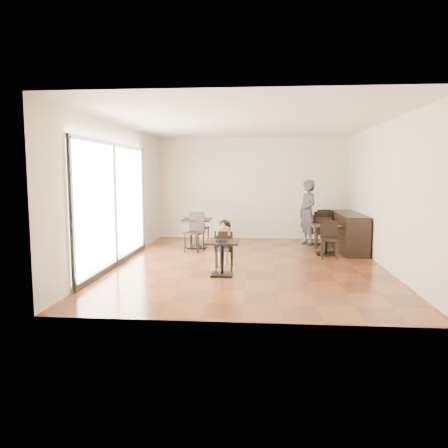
# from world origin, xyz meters

# --- Properties ---
(floor) EXTENTS (6.00, 8.00, 0.01)m
(floor) POSITION_xyz_m (0.00, 0.00, 0.00)
(floor) COLOR brown
(floor) RESTS_ON ground
(ceiling) EXTENTS (6.00, 8.00, 0.01)m
(ceiling) POSITION_xyz_m (0.00, 0.00, 3.20)
(ceiling) COLOR silver
(ceiling) RESTS_ON floor
(wall_back) EXTENTS (6.00, 0.01, 3.20)m
(wall_back) POSITION_xyz_m (0.00, 4.00, 1.60)
(wall_back) COLOR beige
(wall_back) RESTS_ON floor
(wall_front) EXTENTS (6.00, 0.01, 3.20)m
(wall_front) POSITION_xyz_m (0.00, -4.00, 1.60)
(wall_front) COLOR beige
(wall_front) RESTS_ON floor
(wall_left) EXTENTS (0.01, 8.00, 3.20)m
(wall_left) POSITION_xyz_m (-3.00, 0.00, 1.60)
(wall_left) COLOR beige
(wall_left) RESTS_ON floor
(wall_right) EXTENTS (0.01, 8.00, 3.20)m
(wall_right) POSITION_xyz_m (3.00, 0.00, 1.60)
(wall_right) COLOR beige
(wall_right) RESTS_ON floor
(storefront_window) EXTENTS (0.04, 4.50, 2.60)m
(storefront_window) POSITION_xyz_m (-2.97, -0.50, 1.40)
(storefront_window) COLOR white
(storefront_window) RESTS_ON floor
(child_table) EXTENTS (0.67, 0.67, 0.71)m
(child_table) POSITION_xyz_m (-0.50, -1.22, 0.36)
(child_table) COLOR black
(child_table) RESTS_ON floor
(child_chair) EXTENTS (0.38, 0.38, 0.86)m
(child_chair) POSITION_xyz_m (-0.50, -0.67, 0.43)
(child_chair) COLOR black
(child_chair) RESTS_ON floor
(child) EXTENTS (0.38, 0.54, 1.08)m
(child) POSITION_xyz_m (-0.50, -0.67, 0.54)
(child) COLOR slate
(child) RESTS_ON child_chair
(plate) EXTENTS (0.24, 0.24, 0.01)m
(plate) POSITION_xyz_m (-0.50, -1.32, 0.72)
(plate) COLOR black
(plate) RESTS_ON child_table
(pizza_slice) EXTENTS (0.25, 0.19, 0.06)m
(pizza_slice) POSITION_xyz_m (-0.50, -0.86, 0.93)
(pizza_slice) COLOR tan
(pizza_slice) RESTS_ON child
(adult_patron) EXTENTS (0.69, 0.81, 1.89)m
(adult_patron) POSITION_xyz_m (1.61, 2.75, 0.94)
(adult_patron) COLOR #3D3D43
(adult_patron) RESTS_ON floor
(cafe_table_mid) EXTENTS (0.74, 0.74, 0.76)m
(cafe_table_mid) POSITION_xyz_m (1.94, 1.32, 0.38)
(cafe_table_mid) COLOR black
(cafe_table_mid) RESTS_ON floor
(cafe_table_left) EXTENTS (0.94, 0.94, 0.82)m
(cafe_table_left) POSITION_xyz_m (-1.48, 2.01, 0.41)
(cafe_table_left) COLOR black
(cafe_table_left) RESTS_ON floor
(cafe_table_back) EXTENTS (1.03, 1.03, 0.82)m
(cafe_table_back) POSITION_xyz_m (1.91, 3.05, 0.41)
(cafe_table_back) COLOR black
(cafe_table_back) RESTS_ON floor
(chair_mid_a) EXTENTS (0.42, 0.42, 0.91)m
(chair_mid_a) POSITION_xyz_m (1.95, 1.87, 0.46)
(chair_mid_a) COLOR black
(chair_mid_a) RESTS_ON floor
(chair_mid_b) EXTENTS (0.42, 0.42, 0.91)m
(chair_mid_b) POSITION_xyz_m (1.95, 0.77, 0.46)
(chair_mid_b) COLOR black
(chair_mid_b) RESTS_ON floor
(chair_left_a) EXTENTS (0.54, 0.54, 0.98)m
(chair_left_a) POSITION_xyz_m (-1.48, 2.56, 0.49)
(chair_left_a) COLOR black
(chair_left_a) RESTS_ON floor
(chair_left_b) EXTENTS (0.54, 0.54, 0.98)m
(chair_left_b) POSITION_xyz_m (-1.48, 1.46, 0.49)
(chair_left_b) COLOR black
(chair_left_b) RESTS_ON floor
(chair_back_a) EXTENTS (0.59, 0.59, 0.99)m
(chair_back_a) POSITION_xyz_m (2.08, 3.50, 0.50)
(chair_back_a) COLOR black
(chair_back_a) RESTS_ON floor
(chair_back_b) EXTENTS (0.59, 0.59, 0.99)m
(chair_back_b) POSITION_xyz_m (2.08, 2.50, 0.50)
(chair_back_b) COLOR black
(chair_back_b) RESTS_ON floor
(service_counter) EXTENTS (0.60, 2.40, 1.00)m
(service_counter) POSITION_xyz_m (2.65, 2.00, 0.50)
(service_counter) COLOR black
(service_counter) RESTS_ON floor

